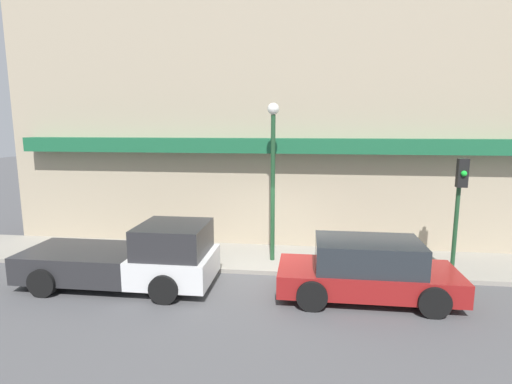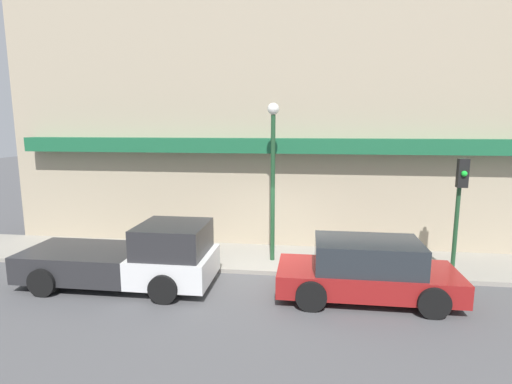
% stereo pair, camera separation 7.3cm
% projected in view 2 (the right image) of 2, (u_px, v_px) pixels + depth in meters
% --- Properties ---
extents(ground_plane, '(80.00, 80.00, 0.00)m').
position_uv_depth(ground_plane, '(268.00, 275.00, 11.86)').
color(ground_plane, '#4C4C4F').
extents(sidewalk, '(36.00, 2.65, 0.13)m').
position_uv_depth(sidewalk, '(272.00, 259.00, 13.14)').
color(sidewalk, gray).
rests_on(sidewalk, ground).
extents(building, '(19.80, 3.80, 9.77)m').
position_uv_depth(building, '(280.00, 113.00, 15.08)').
color(building, tan).
rests_on(building, ground).
extents(pickup_truck, '(5.29, 2.21, 1.79)m').
position_uv_depth(pickup_truck, '(132.00, 258.00, 11.01)').
color(pickup_truck, silver).
rests_on(pickup_truck, ground).
extents(parked_car, '(4.52, 2.06, 1.54)m').
position_uv_depth(parked_car, '(367.00, 270.00, 10.20)').
color(parked_car, maroon).
rests_on(parked_car, ground).
extents(fire_hydrant, '(0.19, 0.19, 0.66)m').
position_uv_depth(fire_hydrant, '(193.00, 252.00, 12.59)').
color(fire_hydrant, red).
rests_on(fire_hydrant, sidewalk).
extents(street_lamp, '(0.36, 0.36, 4.95)m').
position_uv_depth(street_lamp, '(273.00, 163.00, 12.33)').
color(street_lamp, '#1E4728').
rests_on(street_lamp, sidewalk).
extents(traffic_light, '(0.28, 0.42, 3.37)m').
position_uv_depth(traffic_light, '(460.00, 195.00, 11.23)').
color(traffic_light, '#1E4728').
rests_on(traffic_light, sidewalk).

